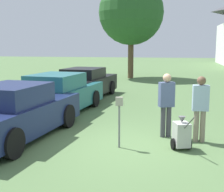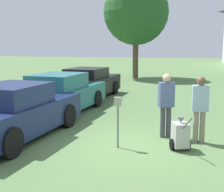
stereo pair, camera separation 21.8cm
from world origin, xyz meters
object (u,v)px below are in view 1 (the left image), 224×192
at_px(parked_car_black, 85,84).
at_px(parking_meter, 119,112).
at_px(parked_car_navy, 15,113).
at_px(equipment_cart, 181,134).
at_px(person_worker, 166,101).
at_px(parked_car_teal, 58,95).
at_px(person_supervisor, 200,105).

bearing_deg(parked_car_black, parking_meter, -61.58).
distance_m(parked_car_navy, equipment_cart, 4.54).
bearing_deg(parked_car_navy, equipment_cart, 5.15).
xyz_separation_m(person_worker, equipment_cart, (0.42, -1.01, -0.65)).
relative_size(parking_meter, equipment_cart, 1.31).
height_order(parked_car_black, person_worker, person_worker).
bearing_deg(parked_car_navy, parked_car_black, 95.84).
xyz_separation_m(parked_car_teal, parked_car_black, (0.00, 3.62, -0.00)).
height_order(parking_meter, person_worker, person_worker).
bearing_deg(parked_car_black, equipment_cart, -51.20).
bearing_deg(parking_meter, person_worker, 46.43).
distance_m(person_worker, person_supervisor, 0.95).
bearing_deg(parked_car_navy, parking_meter, 1.33).
bearing_deg(parking_meter, equipment_cart, 6.65).
relative_size(parked_car_black, equipment_cart, 5.07).
relative_size(parked_car_navy, parked_car_teal, 0.93).
bearing_deg(parked_car_black, person_supervisor, -45.54).
distance_m(parking_meter, equipment_cart, 1.65).
relative_size(parked_car_teal, parked_car_black, 1.04).
distance_m(person_supervisor, equipment_cart, 1.07).
distance_m(parked_car_teal, parked_car_black, 3.62).
bearing_deg(person_supervisor, person_worker, -22.49).
xyz_separation_m(parked_car_teal, person_worker, (4.12, -2.36, 0.33)).
height_order(parked_car_navy, parked_car_black, parked_car_navy).
distance_m(parked_car_black, parking_meter, 7.77).
relative_size(parked_car_navy, person_supervisor, 2.74).
bearing_deg(person_supervisor, equipment_cart, 51.72).
bearing_deg(person_supervisor, parked_car_navy, 3.40).
bearing_deg(person_worker, parking_meter, 23.85).
bearing_deg(parked_car_teal, equipment_cart, -30.77).
bearing_deg(equipment_cart, parking_meter, 168.37).
xyz_separation_m(parked_car_black, person_worker, (4.12, -5.98, 0.34)).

